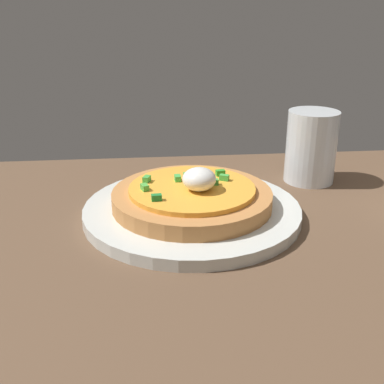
{
  "coord_description": "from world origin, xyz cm",
  "views": [
    {
      "loc": [
        3.97,
        51.49,
        31.47
      ],
      "look_at": [
        -1.77,
        -7.98,
        7.02
      ],
      "focal_mm": 44.63,
      "sensor_mm": 36.0,
      "label": 1
    }
  ],
  "objects": [
    {
      "name": "cup_far",
      "position": [
        -22.17,
        -19.94,
        8.61
      ],
      "size": [
        8.05,
        8.05,
        11.55
      ],
      "color": "silver",
      "rests_on": "dining_table"
    },
    {
      "name": "plate",
      "position": [
        -1.77,
        -7.98,
        4.23
      ],
      "size": [
        29.65,
        29.65,
        1.58
      ],
      "primitive_type": "cylinder",
      "color": "silver",
      "rests_on": "dining_table"
    },
    {
      "name": "dining_table",
      "position": [
        0.0,
        0.0,
        1.72
      ],
      "size": [
        107.68,
        69.43,
        3.44
      ],
      "primitive_type": "cube",
      "color": "brown",
      "rests_on": "ground"
    },
    {
      "name": "pizza",
      "position": [
        -1.8,
        -7.93,
        6.46
      ],
      "size": [
        21.76,
        21.76,
        5.83
      ],
      "color": "#C38145",
      "rests_on": "plate"
    }
  ]
}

